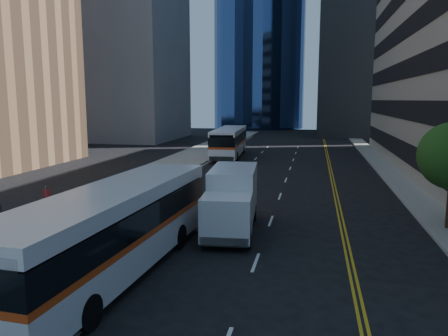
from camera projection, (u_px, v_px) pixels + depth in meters
name	position (u px, v px, depth m)	size (l,w,h in m)	color
ground	(234.00, 282.00, 15.10)	(160.00, 160.00, 0.00)	black
sidewalk_west	(173.00, 166.00, 41.38)	(5.00, 90.00, 0.15)	gray
sidewalk_east	(389.00, 172.00, 37.47)	(2.00, 90.00, 0.15)	gray
midrise_west	(119.00, 27.00, 68.31)	(18.00, 18.00, 35.00)	gray
bus_front	(114.00, 228.00, 15.52)	(3.37, 12.40, 3.16)	silver
bus_rear	(229.00, 141.00, 48.19)	(3.41, 12.27, 3.13)	white
box_truck	(232.00, 199.00, 20.78)	(2.64, 6.33, 2.96)	silver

